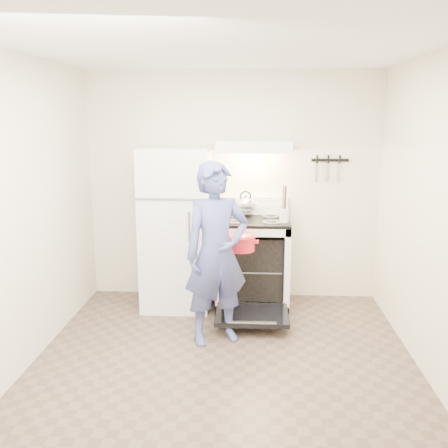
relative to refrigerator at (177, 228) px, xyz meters
The scene contains 15 objects.
floor 1.78m from the refrigerator, 68.20° to the right, with size 3.60×3.60×0.00m, color brown.
back_wall 0.79m from the refrigerator, 31.11° to the left, with size 3.20×0.02×2.50m, color beige.
refrigerator is the anchor object (origin of this frame).
stove_body 0.90m from the refrigerator, ahead, with size 0.76×0.65×0.92m, color white.
cooktop 0.81m from the refrigerator, ahead, with size 0.76×0.65×0.03m, color black.
backsplash 0.89m from the refrigerator, 20.94° to the left, with size 0.76×0.07×0.20m, color white.
oven_door 1.23m from the refrigerator, 35.13° to the right, with size 0.70×0.54×0.04m, color black.
oven_rack 0.91m from the refrigerator, ahead, with size 0.60×0.52×0.01m, color gray.
range_hood 1.19m from the refrigerator, ahead, with size 0.76×0.50×0.12m, color white.
knife_strip 1.81m from the refrigerator, 11.61° to the left, with size 0.40×0.02×0.03m, color black.
pizza_stone 0.92m from the refrigerator, ahead, with size 0.36×0.36×0.02m, color olive.
tea_kettle 0.79m from the refrigerator, 15.81° to the left, with size 0.23×0.19×0.27m, color #B6B6BB, non-canonical shape.
utensil_jar 1.16m from the refrigerator, 11.88° to the right, with size 0.09×0.09×0.13m, color silver.
person 1.00m from the refrigerator, 60.65° to the right, with size 0.60×0.39×1.64m, color #374A7B.
dutch_oven 0.88m from the refrigerator, 38.80° to the right, with size 0.35×0.28×0.23m, color red, non-canonical shape.
Camera 1 is at (0.23, -3.67, 2.01)m, focal length 40.00 mm.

